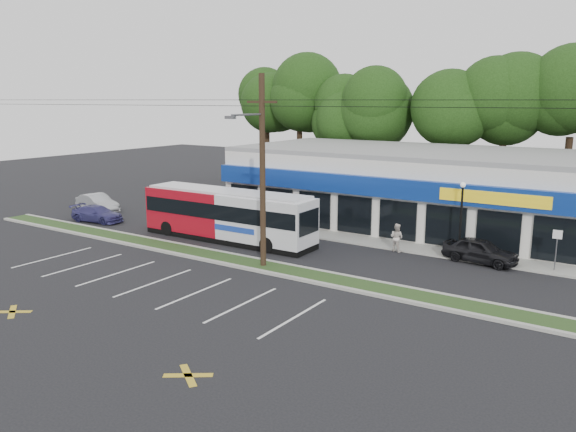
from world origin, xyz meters
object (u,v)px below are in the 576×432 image
(sign_post, at_px, (557,243))
(car_dark, at_px, (480,251))
(pedestrian_b, at_px, (397,238))
(lamp_post, at_px, (461,210))
(car_blue, at_px, (97,214))
(metrobus, at_px, (228,214))
(utility_pole, at_px, (259,165))
(pedestrian_a, at_px, (300,229))
(car_silver, at_px, (97,203))

(sign_post, relative_size, car_dark, 0.56)
(car_dark, bearing_deg, pedestrian_b, 101.95)
(lamp_post, relative_size, sign_post, 1.91)
(pedestrian_b, bearing_deg, car_blue, 22.29)
(metrobus, height_order, car_dark, metrobus)
(utility_pole, distance_m, metrobus, 7.28)
(pedestrian_a, bearing_deg, sign_post, 146.32)
(lamp_post, xyz_separation_m, car_blue, (-24.74, -5.30, -2.08))
(lamp_post, relative_size, metrobus, 0.36)
(car_dark, height_order, car_silver, car_silver)
(utility_pole, bearing_deg, pedestrian_a, 98.86)
(pedestrian_b, bearing_deg, utility_pole, 66.12)
(car_silver, distance_m, pedestrian_a, 18.71)
(sign_post, xyz_separation_m, car_silver, (-32.70, -2.74, -0.84))
(pedestrian_b, bearing_deg, lamp_post, -153.65)
(metrobus, xyz_separation_m, car_silver, (-14.40, 1.33, -0.98))
(pedestrian_b, bearing_deg, sign_post, -164.35)
(sign_post, relative_size, car_silver, 0.51)
(lamp_post, distance_m, car_silver, 27.93)
(sign_post, distance_m, car_dark, 3.79)
(sign_post, height_order, car_blue, sign_post)
(metrobus, relative_size, car_silver, 2.76)
(pedestrian_a, bearing_deg, pedestrian_b, 152.80)
(lamp_post, bearing_deg, pedestrian_a, -164.23)
(car_blue, height_order, pedestrian_a, pedestrian_a)
(metrobus, bearing_deg, lamp_post, 17.06)
(metrobus, height_order, pedestrian_a, metrobus)
(metrobus, bearing_deg, car_blue, -175.86)
(car_silver, relative_size, pedestrian_a, 2.33)
(car_dark, distance_m, car_blue, 26.49)
(sign_post, distance_m, pedestrian_b, 8.44)
(metrobus, bearing_deg, car_dark, 13.35)
(metrobus, distance_m, pedestrian_b, 10.51)
(lamp_post, xyz_separation_m, car_dark, (1.33, -0.60, -1.99))
(sign_post, xyz_separation_m, metrobus, (-18.30, -4.07, 0.14))
(utility_pole, xyz_separation_m, pedestrian_b, (4.79, 6.93, -4.58))
(sign_post, bearing_deg, lamp_post, 177.42)
(utility_pole, xyz_separation_m, car_dark, (9.50, 7.28, -4.73))
(metrobus, distance_m, car_dark, 15.13)
(metrobus, relative_size, car_dark, 2.98)
(metrobus, bearing_deg, pedestrian_a, 21.38)
(car_blue, bearing_deg, car_silver, 43.76)
(car_blue, bearing_deg, metrobus, -93.03)
(utility_pole, height_order, car_silver, utility_pole)
(car_dark, height_order, car_blue, car_dark)
(metrobus, xyz_separation_m, pedestrian_a, (4.30, 1.76, -0.76))
(car_dark, bearing_deg, lamp_post, 73.55)
(car_blue, bearing_deg, sign_post, -88.34)
(lamp_post, bearing_deg, car_blue, -167.91)
(car_silver, height_order, pedestrian_a, pedestrian_a)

